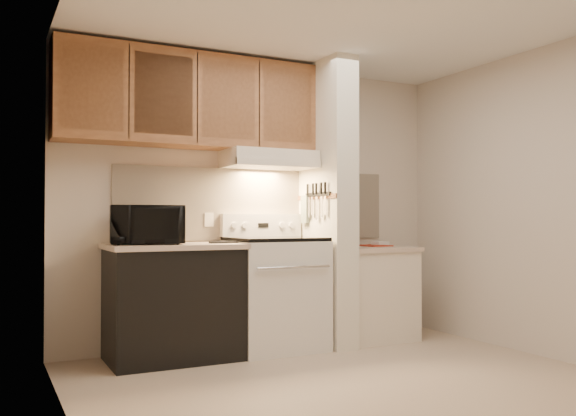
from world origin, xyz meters
TOP-DOWN VIEW (x-y plane):
  - floor at (0.00, 0.00)m, footprint 3.60×3.60m
  - ceiling at (0.00, 0.00)m, footprint 3.60×3.60m
  - wall_back at (0.00, 1.50)m, footprint 3.60×2.50m
  - wall_left at (-1.80, 0.00)m, footprint 0.02×3.00m
  - wall_right at (1.80, 0.00)m, footprint 0.02×3.00m
  - backsplash at (0.00, 1.49)m, footprint 2.60×0.02m
  - range_body at (0.00, 1.16)m, footprint 0.76×0.65m
  - oven_window at (0.00, 0.84)m, footprint 0.50×0.01m
  - oven_handle at (0.00, 0.80)m, footprint 0.65×0.02m
  - cooktop at (0.00, 1.16)m, footprint 0.74×0.64m
  - range_backguard at (0.00, 1.44)m, footprint 0.76×0.08m
  - range_display at (0.00, 1.40)m, footprint 0.10×0.01m
  - range_knob_left_outer at (-0.28, 1.40)m, footprint 0.05×0.02m
  - range_knob_left_inner at (-0.18, 1.40)m, footprint 0.05×0.02m
  - range_knob_right_inner at (0.18, 1.40)m, footprint 0.05×0.02m
  - range_knob_right_outer at (0.28, 1.40)m, footprint 0.05×0.02m
  - dishwasher_front at (-0.88, 1.17)m, footprint 1.00×0.63m
  - left_countertop at (-0.88, 1.17)m, footprint 1.04×0.67m
  - spoon_rest at (-0.48, 1.10)m, footprint 0.24×0.08m
  - teal_jar at (-1.23, 1.19)m, footprint 0.11×0.11m
  - outlet at (-0.48, 1.48)m, footprint 0.08×0.01m
  - microwave at (-1.10, 1.15)m, footprint 0.59×0.44m
  - partition_pillar at (0.51, 1.15)m, footprint 0.22×0.70m
  - pillar_trim at (0.39, 1.15)m, footprint 0.01×0.70m
  - knife_strip at (0.39, 1.10)m, footprint 0.02×0.42m
  - knife_blade_a at (0.38, 0.95)m, footprint 0.01×0.03m
  - knife_handle_a at (0.38, 0.95)m, footprint 0.02×0.02m
  - knife_blade_b at (0.38, 1.02)m, footprint 0.01×0.04m
  - knife_handle_b at (0.38, 1.02)m, footprint 0.02×0.02m
  - knife_blade_c at (0.38, 1.10)m, footprint 0.01×0.04m
  - knife_handle_c at (0.38, 1.11)m, footprint 0.02×0.02m
  - knife_blade_d at (0.38, 1.18)m, footprint 0.01×0.04m
  - knife_handle_d at (0.38, 1.17)m, footprint 0.02×0.02m
  - knife_blade_e at (0.38, 1.25)m, footprint 0.01×0.04m
  - knife_handle_e at (0.38, 1.27)m, footprint 0.02×0.02m
  - oven_mitt at (0.38, 1.32)m, footprint 0.03×0.10m
  - right_cab_base at (0.97, 1.15)m, footprint 0.70×0.60m
  - right_countertop at (0.97, 1.15)m, footprint 0.74×0.64m
  - red_folder at (1.07, 1.25)m, footprint 0.25×0.33m
  - white_box at (1.19, 1.30)m, footprint 0.16×0.13m
  - range_hood at (0.00, 1.28)m, footprint 0.78×0.44m
  - hood_lip at (0.00, 1.07)m, footprint 0.78×0.04m
  - upper_cabinets at (-0.69, 1.32)m, footprint 2.18×0.33m
  - cab_door_a at (-1.51, 1.17)m, footprint 0.46×0.01m
  - cab_gap_a at (-1.23, 1.16)m, footprint 0.01×0.01m
  - cab_door_b at (-0.96, 1.17)m, footprint 0.46×0.01m
  - cab_gap_b at (-0.69, 1.16)m, footprint 0.01×0.01m
  - cab_door_c at (-0.42, 1.17)m, footprint 0.46×0.01m
  - cab_gap_c at (-0.14, 1.16)m, footprint 0.01×0.01m
  - cab_door_d at (0.13, 1.17)m, footprint 0.46×0.01m

SIDE VIEW (x-z plane):
  - floor at x=0.00m, z-range 0.00..0.00m
  - right_cab_base at x=0.97m, z-range 0.00..0.81m
  - dishwasher_front at x=-0.88m, z-range 0.00..0.87m
  - range_body at x=0.00m, z-range 0.00..0.92m
  - oven_window at x=0.00m, z-range 0.35..0.65m
  - oven_handle at x=0.00m, z-range 0.71..0.73m
  - right_countertop at x=0.97m, z-range 0.81..0.85m
  - red_folder at x=1.07m, z-range 0.85..0.86m
  - white_box at x=1.19m, z-range 0.85..0.89m
  - left_countertop at x=-0.88m, z-range 0.87..0.91m
  - spoon_rest at x=-0.48m, z-range 0.91..0.93m
  - cooktop at x=0.00m, z-range 0.92..0.95m
  - teal_jar at x=-1.23m, z-range 0.91..1.02m
  - range_backguard at x=0.00m, z-range 0.95..1.15m
  - range_display at x=0.00m, z-range 1.03..1.07m
  - range_knob_left_outer at x=-0.28m, z-range 1.03..1.07m
  - range_knob_left_inner at x=-0.18m, z-range 1.03..1.07m
  - range_knob_right_inner at x=0.18m, z-range 1.03..1.07m
  - range_knob_right_outer at x=0.28m, z-range 1.03..1.07m
  - microwave at x=-1.10m, z-range 0.91..1.21m
  - outlet at x=-0.48m, z-range 1.04..1.16m
  - oven_mitt at x=0.38m, z-range 1.07..1.32m
  - knife_blade_c at x=0.38m, z-range 1.10..1.30m
  - knife_blade_b at x=0.38m, z-range 1.12..1.30m
  - knife_blade_e at x=0.38m, z-range 1.12..1.30m
  - knife_blade_a at x=0.38m, z-range 1.14..1.30m
  - knife_blade_d at x=0.38m, z-range 1.14..1.30m
  - backsplash at x=0.00m, z-range 0.92..1.55m
  - wall_back at x=0.00m, z-range 1.24..1.26m
  - wall_left at x=-1.80m, z-range 0.00..2.50m
  - wall_right at x=1.80m, z-range 0.00..2.50m
  - partition_pillar at x=0.51m, z-range 0.00..2.50m
  - pillar_trim at x=0.39m, z-range 1.28..1.32m
  - knife_strip at x=0.39m, z-range 1.30..1.34m
  - knife_handle_a at x=0.38m, z-range 1.32..1.42m
  - knife_handle_b at x=0.38m, z-range 1.32..1.42m
  - knife_handle_c at x=0.38m, z-range 1.32..1.42m
  - knife_handle_d at x=0.38m, z-range 1.32..1.42m
  - knife_handle_e at x=0.38m, z-range 1.32..1.42m
  - hood_lip at x=0.00m, z-range 1.55..1.61m
  - range_hood at x=0.00m, z-range 1.55..1.70m
  - upper_cabinets at x=-0.69m, z-range 1.70..2.47m
  - cab_door_a at x=-1.51m, z-range 1.77..2.40m
  - cab_gap_a at x=-1.23m, z-range 1.72..2.45m
  - cab_door_b at x=-0.96m, z-range 1.77..2.40m
  - cab_gap_b at x=-0.69m, z-range 1.72..2.45m
  - cab_door_c at x=-0.42m, z-range 1.77..2.40m
  - cab_gap_c at x=-0.14m, z-range 1.72..2.45m
  - cab_door_d at x=0.13m, z-range 1.77..2.40m
  - ceiling at x=0.00m, z-range 2.50..2.50m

